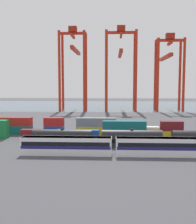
{
  "coord_description": "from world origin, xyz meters",
  "views": [
    {
      "loc": [
        -4.05,
        -76.75,
        15.04
      ],
      "look_at": [
        -9.18,
        24.29,
        5.28
      ],
      "focal_mm": 44.18,
      "sensor_mm": 36.0,
      "label": 1
    }
  ],
  "objects": [
    {
      "name": "gantry_crane_east",
      "position": [
        29.89,
        92.96,
        27.59
      ],
      "size": [
        16.48,
        35.8,
        45.5
      ],
      "color": "red",
      "rests_on": "ground_plane"
    },
    {
      "name": "ground_plane",
      "position": [
        0.0,
        40.0,
        0.0
      ],
      "size": [
        420.0,
        420.0,
        0.0
      ],
      "primitive_type": "plane",
      "color": "#424247"
    },
    {
      "name": "shipping_container_13",
      "position": [
        -8.85,
        6.52,
        3.9
      ],
      "size": [
        12.1,
        2.44,
        2.6
      ],
      "primitive_type": "cube",
      "color": "slate",
      "rests_on": "shipping_container_12"
    },
    {
      "name": "shipping_container_12",
      "position": [
        -8.85,
        6.52,
        1.3
      ],
      "size": [
        12.1,
        2.44,
        2.6
      ],
      "primitive_type": "cube",
      "color": "gold",
      "rests_on": "ground_plane"
    },
    {
      "name": "shipping_container_11",
      "position": [
        -21.86,
        6.52,
        3.9
      ],
      "size": [
        6.04,
        2.44,
        2.6
      ],
      "primitive_type": "cube",
      "color": "#AD211C",
      "rests_on": "shipping_container_10"
    },
    {
      "name": "shipping_container_9",
      "position": [
        -34.88,
        6.52,
        3.9
      ],
      "size": [
        12.1,
        2.44,
        2.6
      ],
      "primitive_type": "cube",
      "color": "#AD211C",
      "rests_on": "shipping_container_8"
    },
    {
      "name": "harbour_water",
      "position": [
        0.0,
        133.03,
        0.0
      ],
      "size": [
        400.0,
        110.0,
        0.01
      ],
      "primitive_type": "cube",
      "color": "#475B6B",
      "rests_on": "ground_plane"
    },
    {
      "name": "gantry_crane_west",
      "position": [
        -27.6,
        92.92,
        30.43
      ],
      "size": [
        16.23,
        37.41,
        50.04
      ],
      "color": "red",
      "rests_on": "ground_plane"
    },
    {
      "name": "shipping_container_14",
      "position": [
        4.17,
        6.52,
        1.3
      ],
      "size": [
        12.1,
        2.44,
        2.6
      ],
      "primitive_type": "cube",
      "color": "silver",
      "rests_on": "ground_plane"
    },
    {
      "name": "passenger_train",
      "position": [
        -3.62,
        -18.19,
        2.14
      ],
      "size": [
        40.32,
        3.14,
        3.9
      ],
      "color": "silver",
      "rests_on": "ground_plane"
    },
    {
      "name": "shipping_container_6",
      "position": [
        12.51,
        -0.42,
        1.3
      ],
      "size": [
        6.04,
        2.44,
        2.6
      ],
      "primitive_type": "cube",
      "color": "gold",
      "rests_on": "ground_plane"
    },
    {
      "name": "shipping_container_3",
      "position": [
        -13.64,
        -0.42,
        1.3
      ],
      "size": [
        12.1,
        2.44,
        2.6
      ],
      "primitive_type": "cube",
      "color": "#1C4299",
      "rests_on": "ground_plane"
    },
    {
      "name": "shipping_container_8",
      "position": [
        -34.88,
        6.52,
        1.3
      ],
      "size": [
        12.1,
        2.44,
        2.6
      ],
      "primitive_type": "cube",
      "color": "#146066",
      "rests_on": "ground_plane"
    },
    {
      "name": "freight_tank_row",
      "position": [
        0.82,
        -9.96,
        2.18
      ],
      "size": [
        48.9,
        3.1,
        4.56
      ],
      "color": "#232326",
      "rests_on": "ground_plane"
    },
    {
      "name": "shipping_container_10",
      "position": [
        -21.86,
        6.52,
        1.3
      ],
      "size": [
        6.04,
        2.44,
        2.6
      ],
      "primitive_type": "cube",
      "color": "#1C4299",
      "rests_on": "ground_plane"
    },
    {
      "name": "gantry_crane_central",
      "position": [
        1.14,
        92.85,
        30.15
      ],
      "size": [
        18.82,
        36.93,
        50.24
      ],
      "color": "red",
      "rests_on": "ground_plane"
    },
    {
      "name": "shipping_container_7",
      "position": [
        12.51,
        -0.42,
        3.9
      ],
      "size": [
        6.04,
        2.44,
        2.6
      ],
      "primitive_type": "cube",
      "color": "maroon",
      "rests_on": "shipping_container_6"
    },
    {
      "name": "shipping_container_2",
      "position": [
        -26.71,
        -0.42,
        1.3
      ],
      "size": [
        6.04,
        2.44,
        2.6
      ],
      "primitive_type": "cube",
      "color": "maroon",
      "rests_on": "ground_plane"
    },
    {
      "name": "shipping_container_4",
      "position": [
        -0.56,
        -0.42,
        1.3
      ],
      "size": [
        12.1,
        2.44,
        2.6
      ],
      "primitive_type": "cube",
      "color": "orange",
      "rests_on": "ground_plane"
    },
    {
      "name": "shipping_container_5",
      "position": [
        -0.56,
        -0.42,
        3.9
      ],
      "size": [
        12.1,
        2.44,
        2.6
      ],
      "primitive_type": "cube",
      "color": "#146066",
      "rests_on": "shipping_container_4"
    }
  ]
}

